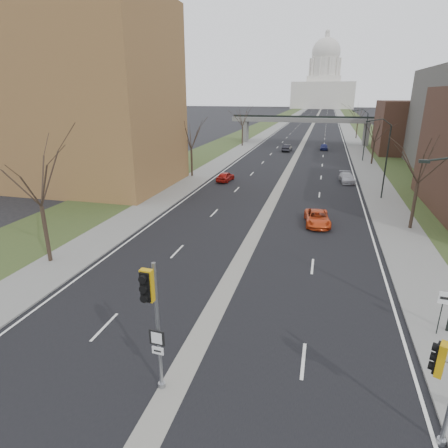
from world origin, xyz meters
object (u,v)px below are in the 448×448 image
at_px(car_left_far, 287,148).
at_px(car_right_near, 317,218).
at_px(car_left_near, 225,176).
at_px(speed_limit_sign, 442,305).
at_px(signal_pole_median, 152,308).
at_px(car_right_mid, 347,178).
at_px(car_right_far, 324,147).

height_order(car_left_far, car_right_near, car_left_far).
xyz_separation_m(car_left_near, car_right_near, (12.61, -15.18, -0.02)).
bearing_deg(car_left_near, speed_limit_sign, 127.48).
distance_m(signal_pole_median, car_left_near, 38.43).
distance_m(signal_pole_median, car_right_mid, 42.25).
bearing_deg(car_right_near, car_right_mid, 73.33).
xyz_separation_m(speed_limit_sign, car_right_mid, (-2.84, 34.22, -1.09)).
height_order(speed_limit_sign, car_right_far, speed_limit_sign).
bearing_deg(signal_pole_median, car_left_far, 94.97).
bearing_deg(car_right_mid, car_left_far, 104.85).
height_order(car_right_near, car_right_far, car_right_far).
bearing_deg(car_right_near, car_right_far, 83.49).
height_order(car_left_far, car_right_mid, car_left_far).
relative_size(speed_limit_sign, car_right_near, 0.51).
relative_size(car_left_near, car_right_mid, 0.89).
xyz_separation_m(signal_pole_median, car_right_near, (5.52, 22.46, -3.24)).
height_order(car_left_near, car_right_far, car_right_far).
bearing_deg(car_right_near, car_left_far, 92.64).
relative_size(signal_pole_median, speed_limit_sign, 2.39).
relative_size(car_left_near, car_left_far, 0.90).
distance_m(car_right_near, car_right_mid, 19.03).
bearing_deg(car_left_far, speed_limit_sign, 106.73).
bearing_deg(car_right_far, car_left_far, -152.85).
distance_m(car_right_mid, car_right_far, 31.08).
bearing_deg(car_left_far, car_right_far, -146.88).
bearing_deg(speed_limit_sign, car_left_near, 126.89).
xyz_separation_m(car_left_far, car_right_mid, (10.71, -26.84, -0.08)).
relative_size(car_right_near, car_right_far, 1.17).
xyz_separation_m(speed_limit_sign, car_right_far, (-6.22, 65.12, -1.05)).
xyz_separation_m(speed_limit_sign, car_right_near, (-6.19, 15.49, -1.08)).
bearing_deg(speed_limit_sign, signal_pole_median, -143.85).
distance_m(speed_limit_sign, car_right_mid, 34.36).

